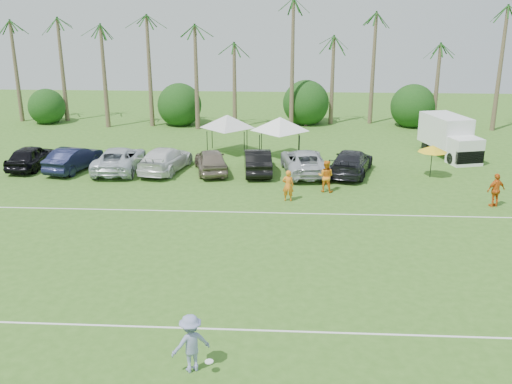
{
  "coord_description": "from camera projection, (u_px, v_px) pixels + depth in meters",
  "views": [
    {
      "loc": [
        4.4,
        -15.6,
        10.99
      ],
      "look_at": [
        2.74,
        12.8,
        1.6
      ],
      "focal_mm": 40.0,
      "sensor_mm": 36.0,
      "label": 1
    }
  ],
  "objects": [
    {
      "name": "field_lines",
      "position": [
        190.0,
        257.0,
        26.06
      ],
      "size": [
        80.0,
        12.1,
        0.01
      ],
      "color": "white",
      "rests_on": "ground"
    },
    {
      "name": "parked_car_6",
      "position": [
        304.0,
        162.0,
        38.66
      ],
      "size": [
        3.48,
        6.26,
        1.66
      ],
      "primitive_type": "imported",
      "rotation": [
        0.0,
        0.0,
        3.27
      ],
      "color": "silver",
      "rests_on": "ground"
    },
    {
      "name": "parked_car_1",
      "position": [
        74.0,
        159.0,
        39.41
      ],
      "size": [
        2.83,
        5.29,
        1.66
      ],
      "primitive_type": "imported",
      "rotation": [
        0.0,
        0.0,
        2.92
      ],
      "color": "black",
      "rests_on": "ground"
    },
    {
      "name": "palm_tree_6",
      "position": [
        286.0,
        25.0,
        51.39
      ],
      "size": [
        2.4,
        2.4,
        10.9
      ],
      "color": "brown",
      "rests_on": "ground"
    },
    {
      "name": "sideline_player_a",
      "position": [
        288.0,
        186.0,
        33.22
      ],
      "size": [
        0.73,
        0.53,
        1.86
      ],
      "primitive_type": "imported",
      "rotation": [
        0.0,
        0.0,
        3.02
      ],
      "color": "orange",
      "rests_on": "ground"
    },
    {
      "name": "parked_car_2",
      "position": [
        120.0,
        159.0,
        39.33
      ],
      "size": [
        2.93,
        6.04,
        1.66
      ],
      "primitive_type": "imported",
      "rotation": [
        0.0,
        0.0,
        3.17
      ],
      "color": "silver",
      "rests_on": "ground"
    },
    {
      "name": "palm_tree_0",
      "position": [
        8.0,
        44.0,
        53.37
      ],
      "size": [
        2.4,
        2.4,
        8.9
      ],
      "color": "brown",
      "rests_on": "ground"
    },
    {
      "name": "bush_tree_0",
      "position": [
        51.0,
        103.0,
        55.94
      ],
      "size": [
        4.0,
        4.0,
        4.0
      ],
      "color": "brown",
      "rests_on": "ground"
    },
    {
      "name": "parked_car_0",
      "position": [
        31.0,
        157.0,
        39.92
      ],
      "size": [
        2.19,
        4.95,
        1.66
      ],
      "primitive_type": "imported",
      "rotation": [
        0.0,
        0.0,
        3.09
      ],
      "color": "black",
      "rests_on": "ground"
    },
    {
      "name": "bush_tree_1",
      "position": [
        182.0,
        104.0,
        55.21
      ],
      "size": [
        4.0,
        4.0,
        4.0
      ],
      "color": "brown",
      "rests_on": "ground"
    },
    {
      "name": "palm_tree_3",
      "position": [
        154.0,
        15.0,
        51.79
      ],
      "size": [
        2.4,
        2.4,
        11.9
      ],
      "color": "brown",
      "rests_on": "ground"
    },
    {
      "name": "palm_tree_10",
      "position": [
        501.0,
        25.0,
        50.34
      ],
      "size": [
        2.4,
        2.4,
        10.9
      ],
      "color": "brown",
      "rests_on": "ground"
    },
    {
      "name": "bush_tree_2",
      "position": [
        306.0,
        105.0,
        54.55
      ],
      "size": [
        4.0,
        4.0,
        4.0
      ],
      "color": "brown",
      "rests_on": "ground"
    },
    {
      "name": "palm_tree_5",
      "position": [
        242.0,
        35.0,
        51.88
      ],
      "size": [
        2.4,
        2.4,
        9.9
      ],
      "color": "brown",
      "rests_on": "ground"
    },
    {
      "name": "canopy_tent_left",
      "position": [
        227.0,
        115.0,
        43.36
      ],
      "size": [
        4.3,
        4.3,
        3.49
      ],
      "color": "black",
      "rests_on": "ground"
    },
    {
      "name": "palm_tree_7",
      "position": [
        331.0,
        15.0,
        50.9
      ],
      "size": [
        2.4,
        2.4,
        11.9
      ],
      "color": "brown",
      "rests_on": "ground"
    },
    {
      "name": "ground",
      "position": [
        149.0,
        361.0,
        18.47
      ],
      "size": [
        120.0,
        120.0,
        0.0
      ],
      "primitive_type": "plane",
      "color": "#39681F",
      "rests_on": "ground"
    },
    {
      "name": "bush_tree_3",
      "position": [
        412.0,
        106.0,
        54.0
      ],
      "size": [
        4.0,
        4.0,
        4.0
      ],
      "color": "brown",
      "rests_on": "ground"
    },
    {
      "name": "sideline_player_b",
      "position": [
        326.0,
        176.0,
        34.83
      ],
      "size": [
        1.12,
        0.97,
        1.98
      ],
      "primitive_type": "imported",
      "rotation": [
        0.0,
        0.0,
        2.88
      ],
      "color": "orange",
      "rests_on": "ground"
    },
    {
      "name": "parked_car_4",
      "position": [
        211.0,
        161.0,
        38.93
      ],
      "size": [
        3.09,
        5.19,
        1.66
      ],
      "primitive_type": "imported",
      "rotation": [
        0.0,
        0.0,
        3.39
      ],
      "color": "#7C6D5D",
      "rests_on": "ground"
    },
    {
      "name": "box_truck",
      "position": [
        450.0,
        136.0,
        42.73
      ],
      "size": [
        3.67,
        6.22,
        3.01
      ],
      "rotation": [
        0.0,
        0.0,
        0.27
      ],
      "color": "white",
      "rests_on": "ground"
    },
    {
      "name": "palm_tree_9",
      "position": [
        443.0,
        35.0,
        50.88
      ],
      "size": [
        2.4,
        2.4,
        9.9
      ],
      "color": "brown",
      "rests_on": "ground"
    },
    {
      "name": "market_umbrella",
      "position": [
        433.0,
        149.0,
        37.48
      ],
      "size": [
        1.95,
        1.95,
        2.17
      ],
      "color": "black",
      "rests_on": "ground"
    },
    {
      "name": "palm_tree_4",
      "position": [
        199.0,
        44.0,
        52.37
      ],
      "size": [
        2.4,
        2.4,
        8.9
      ],
      "color": "brown",
      "rests_on": "ground"
    },
    {
      "name": "palm_tree_8",
      "position": [
        386.0,
        45.0,
        51.43
      ],
      "size": [
        2.4,
        2.4,
        8.9
      ],
      "color": "brown",
      "rests_on": "ground"
    },
    {
      "name": "sideline_player_c",
      "position": [
        496.0,
        190.0,
        32.25
      ],
      "size": [
        1.24,
        0.86,
        1.95
      ],
      "primitive_type": "imported",
      "rotation": [
        0.0,
        0.0,
        3.51
      ],
      "color": "orange",
      "rests_on": "ground"
    },
    {
      "name": "parked_car_7",
      "position": [
        351.0,
        162.0,
        38.57
      ],
      "size": [
        3.78,
        6.12,
        1.66
      ],
      "primitive_type": "imported",
      "rotation": [
        0.0,
        0.0,
        2.87
      ],
      "color": "black",
      "rests_on": "ground"
    },
    {
      "name": "palm_tree_1",
      "position": [
        60.0,
        34.0,
        52.82
      ],
      "size": [
        2.4,
        2.4,
        9.9
      ],
      "color": "brown",
      "rests_on": "ground"
    },
    {
      "name": "canopy_tent_right",
      "position": [
        280.0,
        117.0,
        41.99
      ],
      "size": [
        4.44,
        4.44,
        3.59
      ],
      "color": "black",
      "rests_on": "ground"
    },
    {
      "name": "palm_tree_2",
      "position": [
        112.0,
        25.0,
        52.28
      ],
      "size": [
        2.4,
        2.4,
        10.9
      ],
      "color": "brown",
      "rests_on": "ground"
    },
    {
      "name": "parked_car_5",
      "position": [
        257.0,
        161.0,
        38.84
      ],
      "size": [
        2.27,
        5.18,
        1.66
      ],
      "primitive_type": "imported",
      "rotation": [
        0.0,
        0.0,
        3.25
      ],
      "color": "black",
      "rests_on": "ground"
    },
    {
      "name": "frisbee_player",
      "position": [
        191.0,
        343.0,
        17.71
      ],
      "size": [
        1.44,
        1.23,
        1.93
      ],
      "rotation": [
        0.0,
        0.0,
        3.65
      ],
      "color": "#818AB7",
      "rests_on": "ground"
    },
    {
      "name": "parked_car_3",
      "position": [
        165.0,
        159.0,
        39.26
      ],
      "size": [
        3.37,
        6.05,
        1.66
      ],
      "primitive_type": "imported",
      "rotation": [
        0.0,
        0.0,
        2.95
      ],
      "color": "white",
      "rests_on": "ground"
    }
  ]
}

